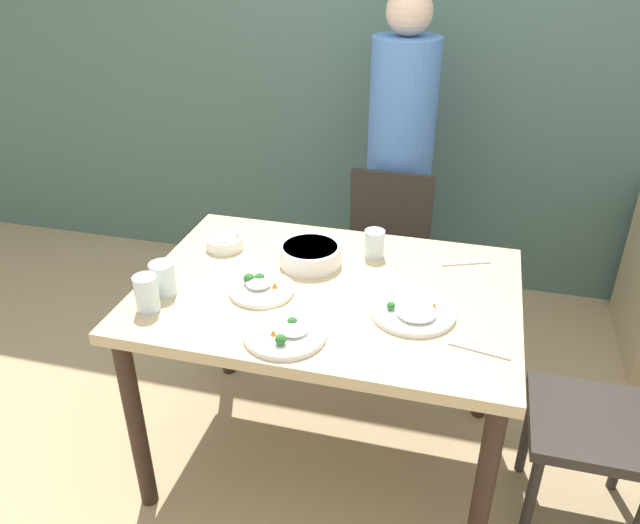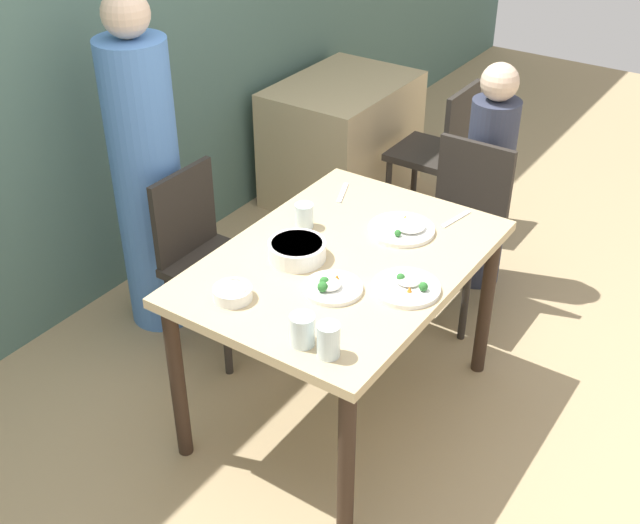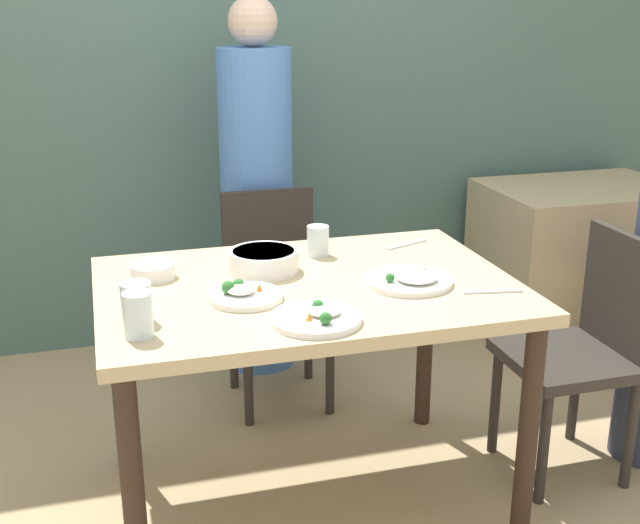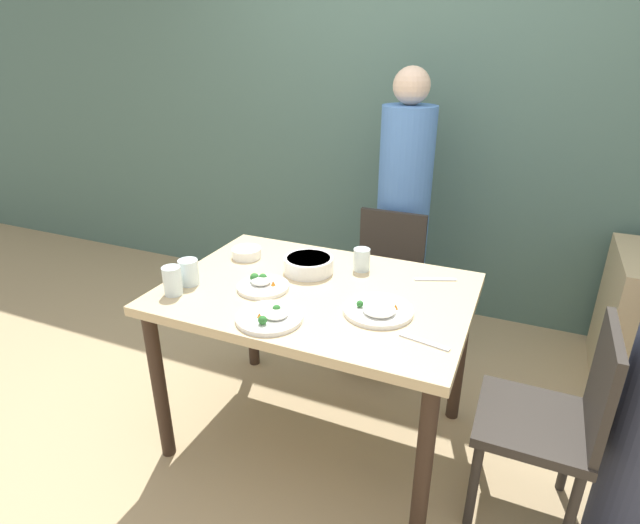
% 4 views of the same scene
% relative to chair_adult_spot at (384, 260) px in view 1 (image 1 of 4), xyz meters
% --- Properties ---
extents(ground_plane, '(10.00, 10.00, 0.00)m').
position_rel_chair_adult_spot_xyz_m(ground_plane, '(-0.07, -0.78, -0.47)').
color(ground_plane, tan).
extents(wall_back, '(10.00, 0.06, 2.70)m').
position_rel_chair_adult_spot_xyz_m(wall_back, '(-0.07, 0.74, 0.88)').
color(wall_back, '#4C6B60').
rests_on(wall_back, ground_plane).
extents(dining_table, '(1.26, 0.89, 0.77)m').
position_rel_chair_adult_spot_xyz_m(dining_table, '(-0.07, -0.78, 0.21)').
color(dining_table, tan).
rests_on(dining_table, ground_plane).
extents(chair_adult_spot, '(0.40, 0.40, 0.86)m').
position_rel_chair_adult_spot_xyz_m(chair_adult_spot, '(0.00, 0.00, 0.00)').
color(chair_adult_spot, '#2D2823').
rests_on(chair_adult_spot, ground_plane).
extents(chair_child_spot, '(0.40, 0.40, 0.86)m').
position_rel_chair_adult_spot_xyz_m(chair_child_spot, '(0.89, -0.83, 0.00)').
color(chair_child_spot, '#2D2823').
rests_on(chair_child_spot, ground_plane).
extents(person_adult, '(0.31, 0.31, 1.61)m').
position_rel_chair_adult_spot_xyz_m(person_adult, '(-0.00, 0.33, 0.28)').
color(person_adult, '#5184D1').
rests_on(person_adult, ground_plane).
extents(bowl_curry, '(0.22, 0.22, 0.07)m').
position_rel_chair_adult_spot_xyz_m(bowl_curry, '(-0.18, -0.63, 0.34)').
color(bowl_curry, white).
rests_on(bowl_curry, dining_table).
extents(plate_rice_adult, '(0.22, 0.22, 0.06)m').
position_rel_chair_adult_spot_xyz_m(plate_rice_adult, '(-0.28, -0.86, 0.32)').
color(plate_rice_adult, white).
rests_on(plate_rice_adult, dining_table).
extents(plate_rice_child, '(0.27, 0.27, 0.05)m').
position_rel_chair_adult_spot_xyz_m(plate_rice_child, '(0.22, -0.87, 0.32)').
color(plate_rice_child, white).
rests_on(plate_rice_child, dining_table).
extents(plate_noodles, '(0.25, 0.25, 0.05)m').
position_rel_chair_adult_spot_xyz_m(plate_noodles, '(-0.13, -1.08, 0.31)').
color(plate_noodles, white).
rests_on(plate_noodles, dining_table).
extents(bowl_rice_small, '(0.14, 0.14, 0.05)m').
position_rel_chair_adult_spot_xyz_m(bowl_rice_small, '(-0.52, -0.60, 0.33)').
color(bowl_rice_small, white).
rests_on(bowl_rice_small, dining_table).
extents(glass_water_tall, '(0.07, 0.07, 0.10)m').
position_rel_chair_adult_spot_xyz_m(glass_water_tall, '(0.03, -0.52, 0.35)').
color(glass_water_tall, silver).
rests_on(glass_water_tall, dining_table).
extents(glass_water_short, '(0.08, 0.08, 0.12)m').
position_rel_chair_adult_spot_xyz_m(glass_water_short, '(-0.59, -1.05, 0.36)').
color(glass_water_short, silver).
rests_on(glass_water_short, dining_table).
extents(glass_water_center, '(0.08, 0.08, 0.11)m').
position_rel_chair_adult_spot_xyz_m(glass_water_center, '(-0.59, -0.95, 0.36)').
color(glass_water_center, silver).
rests_on(glass_water_center, dining_table).
extents(fork_steel, '(0.17, 0.09, 0.01)m').
position_rel_chair_adult_spot_xyz_m(fork_steel, '(0.36, -0.49, 0.30)').
color(fork_steel, silver).
rests_on(fork_steel, dining_table).
extents(spoon_steel, '(0.18, 0.05, 0.01)m').
position_rel_chair_adult_spot_xyz_m(spoon_steel, '(0.43, -1.01, 0.30)').
color(spoon_steel, silver).
rests_on(spoon_steel, dining_table).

